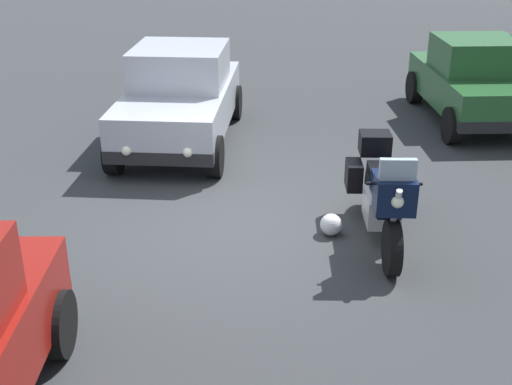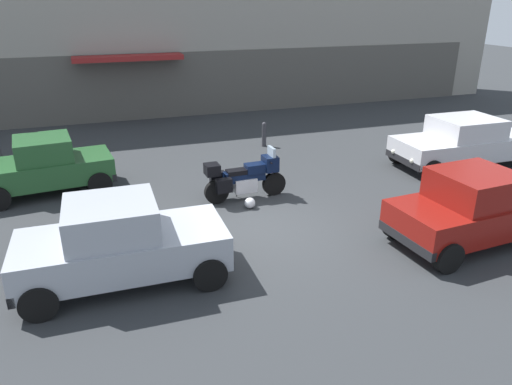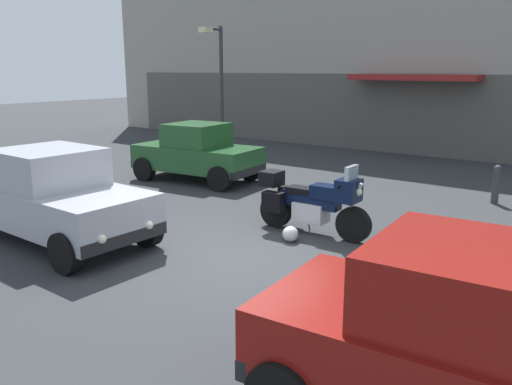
{
  "view_description": "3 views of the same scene",
  "coord_description": "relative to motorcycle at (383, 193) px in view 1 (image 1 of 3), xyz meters",
  "views": [
    {
      "loc": [
        7.83,
        0.73,
        3.94
      ],
      "look_at": [
        0.71,
        0.28,
        0.76
      ],
      "focal_mm": 46.91,
      "sensor_mm": 36.0,
      "label": 1
    },
    {
      "loc": [
        -3.27,
        -9.5,
        5.03
      ],
      "look_at": [
        0.14,
        0.38,
        0.76
      ],
      "focal_mm": 33.77,
      "sensor_mm": 36.0,
      "label": 2
    },
    {
      "loc": [
        5.1,
        -6.21,
        2.99
      ],
      "look_at": [
        -0.23,
        0.84,
        0.89
      ],
      "focal_mm": 36.74,
      "sensor_mm": 36.0,
      "label": 3
    }
  ],
  "objects": [
    {
      "name": "helmet",
      "position": [
        -0.05,
        -0.61,
        -0.48
      ],
      "size": [
        0.28,
        0.28,
        0.28
      ],
      "primitive_type": "sphere",
      "color": "silver",
      "rests_on": "ground"
    },
    {
      "name": "motorcycle",
      "position": [
        0.0,
        0.0,
        0.0
      ],
      "size": [
        2.26,
        0.77,
        1.36
      ],
      "rotation": [
        0.0,
        0.0,
        0.04
      ],
      "color": "black",
      "rests_on": "ground"
    },
    {
      "name": "car_hatchback_near",
      "position": [
        -3.37,
        -3.06,
        0.19
      ],
      "size": [
        3.9,
        1.83,
        1.64
      ],
      "rotation": [
        0.0,
        0.0,
        -0.01
      ],
      "color": "#9EA3AD",
      "rests_on": "ground"
    },
    {
      "name": "car_compact_side",
      "position": [
        -4.94,
        2.2,
        0.15
      ],
      "size": [
        3.59,
        2.03,
        1.56
      ],
      "rotation": [
        0.0,
        0.0,
        3.25
      ],
      "color": "#235128",
      "rests_on": "ground"
    },
    {
      "name": "ground_plane",
      "position": [
        -0.3,
        -1.8,
        -0.62
      ],
      "size": [
        80.0,
        80.0,
        0.0
      ],
      "primitive_type": "plane",
      "color": "#2D3033"
    }
  ]
}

